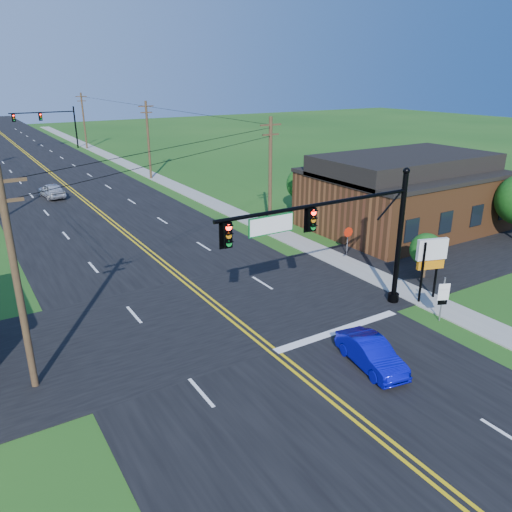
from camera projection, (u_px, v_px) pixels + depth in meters
ground at (384, 446)px, 17.01m from camera, size 260.00×260.00×0.00m
road_main at (63, 185)px, 56.85m from camera, size 16.00×220.00×0.04m
road_cross at (219, 311)px, 26.56m from camera, size 70.00×10.00×0.04m
sidewalk at (184, 190)px, 54.08m from camera, size 2.00×160.00×0.08m
signal_mast_main at (336, 233)px, 23.90m from camera, size 11.30×0.60×7.48m
signal_mast_far at (47, 121)px, 81.40m from camera, size 10.98×0.60×7.48m
brick_building at (402, 199)px, 40.46m from camera, size 14.20×11.20×4.70m
utility_pole_left_a at (17, 279)px, 18.64m from camera, size 1.80×0.28×9.00m
utility_pole_right_a at (270, 175)px, 37.78m from camera, size 1.80×0.28×9.00m
utility_pole_right_b at (148, 139)px, 58.50m from camera, size 1.80×0.28×9.00m
utility_pole_right_c at (84, 120)px, 82.41m from camera, size 1.80×0.28×9.00m
tree_right_back at (303, 184)px, 44.77m from camera, size 3.00×3.00×4.10m
shrub_corner at (426, 250)px, 30.39m from camera, size 2.00×2.00×2.86m
blue_car at (371, 354)px, 21.36m from camera, size 1.96×4.01×1.27m
distant_car at (52, 191)px, 50.64m from camera, size 2.27×4.48×1.46m
route_sign at (443, 296)px, 25.14m from camera, size 0.56×0.28×2.39m
stop_sign at (348, 235)px, 34.40m from camera, size 0.72×0.12×2.02m
pylon_sign at (431, 256)px, 27.01m from camera, size 1.75×0.77×3.62m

